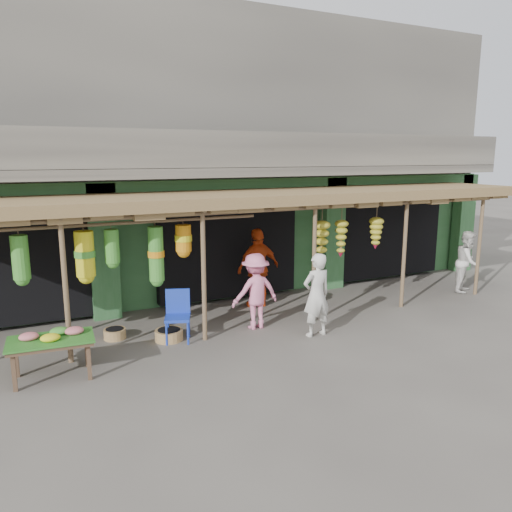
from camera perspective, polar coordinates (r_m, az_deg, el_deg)
name	(u,v)px	position (r m, az deg, el deg)	size (l,w,h in m)	color
ground	(268,325)	(10.77, 1.37, -7.94)	(80.00, 80.00, 0.00)	#514C47
building	(191,163)	(14.66, -7.46, 10.55)	(16.40, 6.80, 7.00)	gray
awning	(245,202)	(10.86, -1.22, 6.18)	(14.00, 2.70, 2.79)	brown
flower_table	(52,341)	(8.80, -22.32, -8.93)	(1.37, 0.87, 0.79)	brown
blue_chair	(178,312)	(9.93, -8.94, -6.38)	(0.62, 0.62, 1.00)	#1C38B7
basket_mid	(169,335)	(10.07, -9.92, -8.88)	(0.55, 0.55, 0.21)	#9B6D45
basket_right	(115,334)	(10.39, -15.83, -8.55)	(0.44, 0.44, 0.20)	#A9804F
person_front	(317,295)	(10.02, 6.93, -4.44)	(0.62, 0.41, 1.69)	silver
person_right	(468,262)	(14.32, 23.03, -0.59)	(0.79, 0.62, 1.63)	silver
person_vendor	(258,268)	(11.83, 0.26, -1.37)	(1.11, 0.46, 1.90)	#CF4013
person_shopper	(255,291)	(10.39, -0.07, -4.05)	(1.03, 0.59, 1.60)	pink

